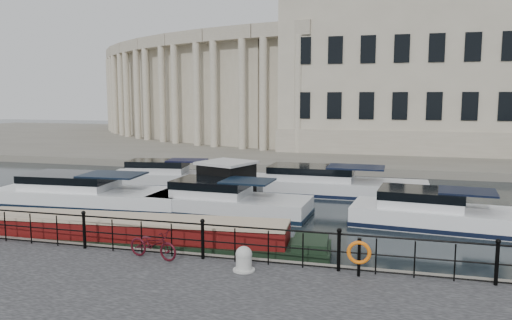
{
  "coord_description": "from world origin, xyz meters",
  "views": [
    {
      "loc": [
        5.23,
        -15.68,
        5.37
      ],
      "look_at": [
        0.5,
        2.0,
        3.0
      ],
      "focal_mm": 35.0,
      "sensor_mm": 36.0,
      "label": 1
    }
  ],
  "objects_px": {
    "bicycle": "(153,244)",
    "harbour_hut": "(227,184)",
    "narrowboat": "(129,241)",
    "mooring_bollard": "(244,259)",
    "life_ring_post": "(359,253)"
  },
  "relations": [
    {
      "from": "bicycle",
      "to": "narrowboat",
      "type": "bearing_deg",
      "value": 55.23
    },
    {
      "from": "mooring_bollard",
      "to": "life_ring_post",
      "type": "relative_size",
      "value": 0.66
    },
    {
      "from": "life_ring_post",
      "to": "narrowboat",
      "type": "xyz_separation_m",
      "value": [
        -7.92,
        1.99,
        -0.85
      ]
    },
    {
      "from": "bicycle",
      "to": "harbour_hut",
      "type": "relative_size",
      "value": 0.42
    },
    {
      "from": "life_ring_post",
      "to": "narrowboat",
      "type": "bearing_deg",
      "value": 165.91
    },
    {
      "from": "mooring_bollard",
      "to": "narrowboat",
      "type": "distance_m",
      "value": 5.36
    },
    {
      "from": "bicycle",
      "to": "harbour_hut",
      "type": "xyz_separation_m",
      "value": [
        -1.09,
        10.3,
        -0.04
      ]
    },
    {
      "from": "narrowboat",
      "to": "life_ring_post",
      "type": "bearing_deg",
      "value": -18.84
    },
    {
      "from": "bicycle",
      "to": "life_ring_post",
      "type": "bearing_deg",
      "value": -78.43
    },
    {
      "from": "harbour_hut",
      "to": "narrowboat",
      "type": "bearing_deg",
      "value": -75.35
    },
    {
      "from": "mooring_bollard",
      "to": "harbour_hut",
      "type": "height_order",
      "value": "harbour_hut"
    },
    {
      "from": "mooring_bollard",
      "to": "life_ring_post",
      "type": "height_order",
      "value": "life_ring_post"
    },
    {
      "from": "mooring_bollard",
      "to": "life_ring_post",
      "type": "xyz_separation_m",
      "value": [
        3.1,
        0.32,
        0.33
      ]
    },
    {
      "from": "bicycle",
      "to": "narrowboat",
      "type": "xyz_separation_m",
      "value": [
        -1.91,
        2.0,
        -0.62
      ]
    },
    {
      "from": "life_ring_post",
      "to": "narrowboat",
      "type": "relative_size",
      "value": 0.08
    }
  ]
}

